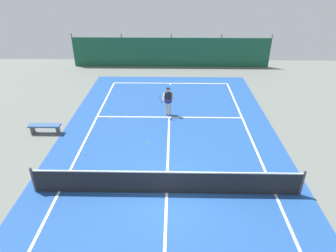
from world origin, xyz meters
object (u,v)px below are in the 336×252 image
object	(u,v)px
tennis_ball_near_player	(111,119)
tennis_ball_by_sideline	(148,143)
tennis_net	(167,182)
tennis_ball_midcourt	(85,154)
tennis_player	(168,100)
courtside_bench	(45,127)

from	to	relation	value
tennis_ball_near_player	tennis_ball_by_sideline	bearing A→B (deg)	-48.68
tennis_net	tennis_ball_midcourt	xyz separation A→B (m)	(-3.80, 2.52, -0.48)
tennis_ball_midcourt	tennis_ball_by_sideline	distance (m)	2.97
tennis_net	tennis_player	world-z (taller)	tennis_player
tennis_ball_midcourt	tennis_ball_by_sideline	world-z (taller)	same
tennis_net	tennis_ball_by_sideline	bearing A→B (deg)	105.91
tennis_player	tennis_ball_near_player	xyz separation A→B (m)	(-3.15, -0.65, -0.93)
tennis_net	courtside_bench	distance (m)	7.73
courtside_bench	tennis_ball_near_player	bearing A→B (deg)	27.49
tennis_ball_by_sideline	courtside_bench	xyz separation A→B (m)	(-5.30, 0.93, 0.34)
tennis_net	tennis_ball_midcourt	distance (m)	4.58
tennis_player	tennis_ball_midcourt	bearing A→B (deg)	57.85
tennis_net	tennis_player	size ratio (longest dim) A/B	6.17
tennis_ball_near_player	tennis_ball_midcourt	bearing A→B (deg)	-99.06
tennis_ball_near_player	tennis_net	bearing A→B (deg)	-61.92
tennis_player	tennis_ball_by_sideline	distance (m)	3.45
tennis_ball_by_sideline	tennis_ball_midcourt	bearing A→B (deg)	-160.24
tennis_net	courtside_bench	xyz separation A→B (m)	(-6.31, 4.46, -0.14)
tennis_ball_by_sideline	tennis_player	bearing A→B (deg)	73.84
tennis_ball_midcourt	courtside_bench	xyz separation A→B (m)	(-2.51, 1.94, 0.34)
tennis_ball_near_player	courtside_bench	distance (m)	3.48
tennis_player	tennis_ball_by_sideline	xyz separation A→B (m)	(-0.92, -3.19, -0.93)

